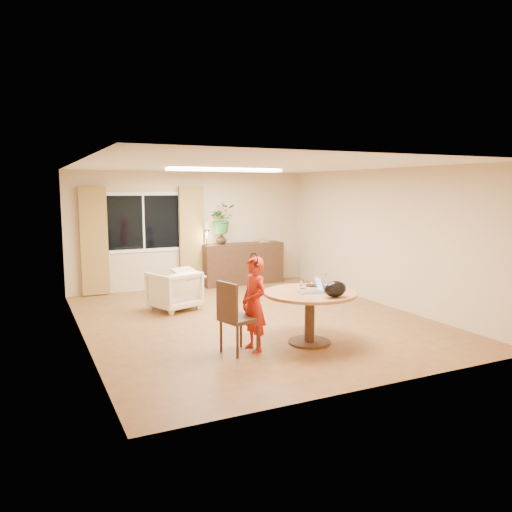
{
  "coord_description": "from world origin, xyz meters",
  "views": [
    {
      "loc": [
        -3.51,
        -7.53,
        2.23
      ],
      "look_at": [
        -0.04,
        -0.2,
        1.12
      ],
      "focal_mm": 35.0,
      "sensor_mm": 36.0,
      "label": 1
    }
  ],
  "objects_px": {
    "dining_table": "(310,303)",
    "child": "(254,304)",
    "armchair": "(174,290)",
    "dining_chair": "(239,317)",
    "sideboard": "(243,264)"
  },
  "relations": [
    {
      "from": "child",
      "to": "dining_table",
      "type": "bearing_deg",
      "value": 78.35
    },
    {
      "from": "dining_table",
      "to": "sideboard",
      "type": "xyz_separation_m",
      "value": [
        0.96,
        4.55,
        -0.12
      ]
    },
    {
      "from": "dining_table",
      "to": "child",
      "type": "distance_m",
      "value": 0.86
    },
    {
      "from": "dining_chair",
      "to": "armchair",
      "type": "distance_m",
      "value": 2.76
    },
    {
      "from": "dining_table",
      "to": "dining_chair",
      "type": "relative_size",
      "value": 1.33
    },
    {
      "from": "dining_table",
      "to": "sideboard",
      "type": "relative_size",
      "value": 0.69
    },
    {
      "from": "armchair",
      "to": "dining_chair",
      "type": "bearing_deg",
      "value": 72.44
    },
    {
      "from": "armchair",
      "to": "sideboard",
      "type": "distance_m",
      "value": 2.77
    },
    {
      "from": "armchair",
      "to": "sideboard",
      "type": "relative_size",
      "value": 0.42
    },
    {
      "from": "dining_table",
      "to": "child",
      "type": "xyz_separation_m",
      "value": [
        -0.86,
        0.06,
        0.06
      ]
    },
    {
      "from": "child",
      "to": "armchair",
      "type": "distance_m",
      "value": 2.79
    },
    {
      "from": "dining_chair",
      "to": "sideboard",
      "type": "bearing_deg",
      "value": 49.43
    },
    {
      "from": "child",
      "to": "sideboard",
      "type": "relative_size",
      "value": 0.68
    },
    {
      "from": "dining_table",
      "to": "sideboard",
      "type": "bearing_deg",
      "value": 78.1
    },
    {
      "from": "dining_chair",
      "to": "armchair",
      "type": "bearing_deg",
      "value": 76.22
    }
  ]
}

